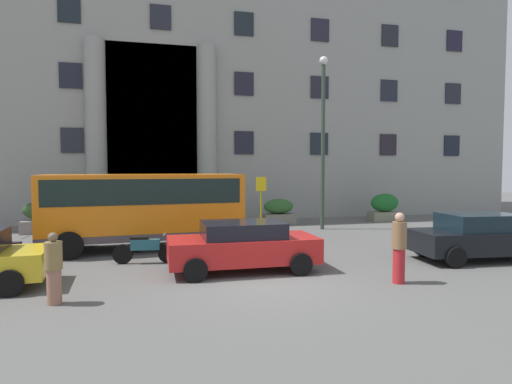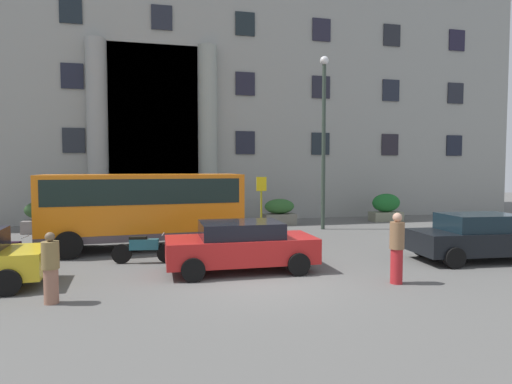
% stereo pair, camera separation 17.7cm
% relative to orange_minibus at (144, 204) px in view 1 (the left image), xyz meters
% --- Properties ---
extents(ground_plane, '(80.00, 64.00, 0.12)m').
position_rel_orange_minibus_xyz_m(ground_plane, '(3.05, -5.50, -1.67)').
color(ground_plane, '#595856').
extents(office_building_facade, '(38.79, 9.75, 19.53)m').
position_rel_orange_minibus_xyz_m(office_building_facade, '(3.04, 11.98, 8.15)').
color(office_building_facade, gray).
rests_on(office_building_facade, ground_plane).
extents(orange_minibus, '(7.04, 3.07, 2.68)m').
position_rel_orange_minibus_xyz_m(orange_minibus, '(0.00, 0.00, 0.00)').
color(orange_minibus, orange).
rests_on(orange_minibus, ground_plane).
extents(bus_stop_sign, '(0.44, 0.08, 2.52)m').
position_rel_orange_minibus_xyz_m(bus_stop_sign, '(4.84, 1.96, -0.04)').
color(bus_stop_sign, '#9F9915').
rests_on(bus_stop_sign, ground_plane).
extents(hedge_planter_far_east, '(1.79, 0.79, 1.52)m').
position_rel_orange_minibus_xyz_m(hedge_planter_far_east, '(2.84, 5.29, -0.87)').
color(hedge_planter_far_east, '#686457').
rests_on(hedge_planter_far_east, ground_plane).
extents(hedge_planter_far_west, '(1.93, 1.00, 1.47)m').
position_rel_orange_minibus_xyz_m(hedge_planter_far_west, '(-4.39, 4.95, -0.90)').
color(hedge_planter_far_west, gray).
rests_on(hedge_planter_far_west, ground_plane).
extents(hedge_planter_east, '(1.60, 0.93, 1.33)m').
position_rel_orange_minibus_xyz_m(hedge_planter_east, '(6.55, 5.07, -0.97)').
color(hedge_planter_east, slate).
rests_on(hedge_planter_east, ground_plane).
extents(hedge_planter_west, '(1.97, 0.88, 1.43)m').
position_rel_orange_minibus_xyz_m(hedge_planter_west, '(-0.51, 4.84, -0.92)').
color(hedge_planter_west, slate).
rests_on(hedge_planter_west, ground_plane).
extents(hedge_planter_entrance_left, '(1.70, 0.86, 1.50)m').
position_rel_orange_minibus_xyz_m(hedge_planter_entrance_left, '(12.68, 5.26, -0.88)').
color(hedge_planter_entrance_left, gray).
rests_on(hedge_planter_entrance_left, ground_plane).
extents(parked_hatchback_near, '(4.24, 2.22, 1.47)m').
position_rel_orange_minibus_xyz_m(parked_hatchback_near, '(10.28, -4.49, -0.86)').
color(parked_hatchback_near, black).
rests_on(parked_hatchback_near, ground_plane).
extents(parked_sedan_far, '(4.17, 2.02, 1.40)m').
position_rel_orange_minibus_xyz_m(parked_sedan_far, '(2.74, -4.10, -0.88)').
color(parked_sedan_far, red).
rests_on(parked_sedan_far, ground_plane).
extents(motorcycle_near_kerb, '(2.06, 0.55, 0.89)m').
position_rel_orange_minibus_xyz_m(motorcycle_near_kerb, '(-4.01, -2.07, -1.15)').
color(motorcycle_near_kerb, black).
rests_on(motorcycle_near_kerb, ground_plane).
extents(motorcycle_far_end, '(1.95, 0.55, 0.89)m').
position_rel_orange_minibus_xyz_m(motorcycle_far_end, '(0.01, -2.48, -1.15)').
color(motorcycle_far_end, black).
rests_on(motorcycle_far_end, ground_plane).
extents(pedestrian_man_crossing, '(0.36, 0.36, 1.55)m').
position_rel_orange_minibus_xyz_m(pedestrian_man_crossing, '(-1.80, -6.07, -0.84)').
color(pedestrian_man_crossing, '#956450').
rests_on(pedestrian_man_crossing, ground_plane).
extents(pedestrian_man_red_shirt, '(0.36, 0.36, 1.79)m').
position_rel_orange_minibus_xyz_m(pedestrian_man_red_shirt, '(6.30, -6.32, -0.70)').
color(pedestrian_man_red_shirt, '#B42226').
rests_on(pedestrian_man_red_shirt, ground_plane).
extents(lamppost_plaza_centre, '(0.40, 0.40, 8.09)m').
position_rel_orange_minibus_xyz_m(lamppost_plaza_centre, '(8.13, 3.10, 3.07)').
color(lamppost_plaza_centre, '#313F34').
rests_on(lamppost_plaza_centre, ground_plane).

